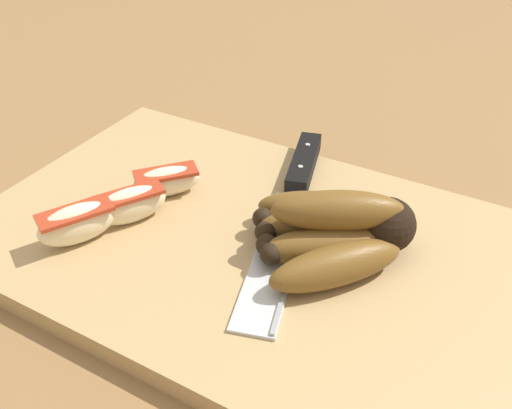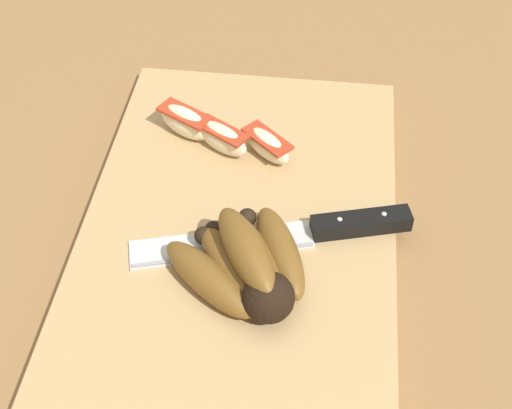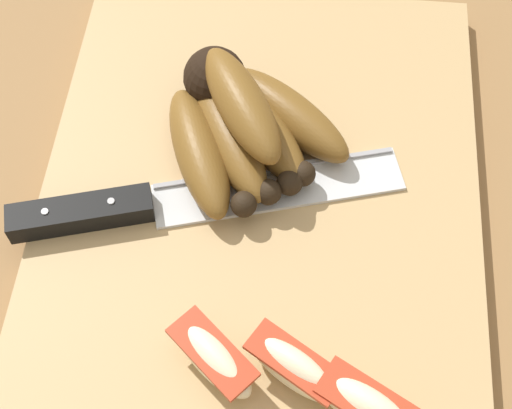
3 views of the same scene
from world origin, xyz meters
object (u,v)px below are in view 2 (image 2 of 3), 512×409
(apple_wedge_near, at_px, (222,138))
(apple_wedge_middle, at_px, (267,145))
(apple_wedge_far, at_px, (185,122))
(chefs_knife, at_px, (313,231))
(banana_bunch, at_px, (248,266))

(apple_wedge_near, xyz_separation_m, apple_wedge_middle, (0.00, 0.05, -0.00))
(apple_wedge_near, relative_size, apple_wedge_far, 0.96)
(apple_wedge_far, bearing_deg, chefs_knife, 48.73)
(banana_bunch, xyz_separation_m, chefs_knife, (-0.06, 0.06, -0.02))
(apple_wedge_far, bearing_deg, apple_wedge_near, 64.76)
(banana_bunch, relative_size, chefs_knife, 0.56)
(banana_bunch, bearing_deg, apple_wedge_middle, -179.52)
(chefs_knife, height_order, apple_wedge_far, apple_wedge_far)
(chefs_knife, bearing_deg, apple_wedge_far, -131.27)
(apple_wedge_near, bearing_deg, chefs_knife, 43.74)
(chefs_knife, relative_size, apple_wedge_far, 3.88)
(banana_bunch, bearing_deg, apple_wedge_far, -154.26)
(apple_wedge_near, distance_m, apple_wedge_middle, 0.05)
(chefs_knife, distance_m, apple_wedge_far, 0.20)
(chefs_knife, xyz_separation_m, apple_wedge_near, (-0.11, -0.11, 0.01))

